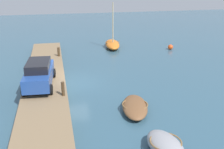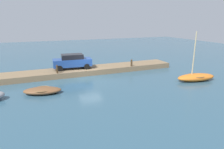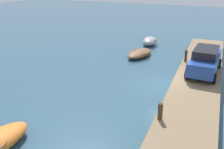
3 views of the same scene
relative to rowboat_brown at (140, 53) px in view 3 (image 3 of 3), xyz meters
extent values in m
plane|color=#33566B|center=(-5.18, -3.36, -0.29)|extent=(84.00, 84.00, 0.00)
cube|color=#846B4C|center=(-5.18, -5.23, 0.02)|extent=(21.97, 2.82, 0.62)
ellipsoid|color=brown|center=(0.00, 0.00, -0.01)|extent=(3.41, 2.17, 0.57)
torus|color=olive|center=(0.00, 0.00, 0.15)|extent=(1.86, 1.86, 0.07)
ellipsoid|color=#939399|center=(4.06, 0.14, 0.10)|extent=(2.54, 1.63, 0.78)
torus|color=olive|center=(4.06, 0.14, 0.31)|extent=(1.60, 1.60, 0.07)
cylinder|color=#47331E|center=(-10.67, -4.07, 0.74)|extent=(0.22, 0.22, 0.82)
cylinder|color=#47331E|center=(-1.79, -4.07, 0.77)|extent=(0.20, 0.20, 0.89)
cube|color=#234793|center=(-3.73, -5.51, 1.07)|extent=(4.46, 1.95, 0.85)
cube|color=black|center=(-3.73, -5.51, 1.77)|extent=(2.54, 1.61, 0.54)
cylinder|color=black|center=(-2.15, -4.81, 0.65)|extent=(0.65, 0.27, 0.64)
cylinder|color=black|center=(-2.27, -6.44, 0.65)|extent=(0.65, 0.27, 0.64)
cylinder|color=black|center=(-5.18, -4.58, 0.65)|extent=(0.65, 0.27, 0.64)
cylinder|color=black|center=(-5.30, -6.21, 0.65)|extent=(0.65, 0.27, 0.64)
camera|label=1|loc=(12.96, -4.32, 7.09)|focal=41.25mm
camera|label=2|loc=(0.52, 17.07, 5.85)|focal=31.85mm
camera|label=3|loc=(-21.49, -6.00, 6.83)|focal=42.95mm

